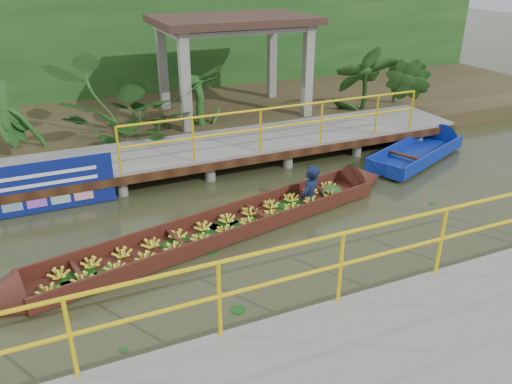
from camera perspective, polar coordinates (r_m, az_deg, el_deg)
name	(u,v)px	position (r m, az deg, el deg)	size (l,w,h in m)	color
ground	(206,244)	(9.03, -5.73, -5.97)	(80.00, 80.00, 0.00)	#2C2E17
land_strip	(128,120)	(15.72, -14.46, 7.98)	(30.00, 8.00, 0.45)	#342A1A
far_dock	(160,156)	(11.83, -10.97, 4.02)	(16.00, 2.06, 1.66)	slate
near_dock	(404,379)	(6.30, 16.60, -19.76)	(18.00, 2.40, 1.73)	slate
pavilion	(233,30)	(14.80, -2.68, 17.99)	(4.40, 3.00, 3.00)	slate
foliage_backdrop	(108,47)	(17.76, -16.59, 15.56)	(30.00, 0.80, 4.00)	#184516
vendor_boat	(236,219)	(9.37, -2.34, -3.09)	(8.60, 2.61, 1.94)	#37150F
moored_blue_boat	(432,146)	(14.02, 19.46, 4.99)	(3.81, 2.35, 0.89)	navy
blue_banner	(25,190)	(10.72, -24.94, 0.22)	(3.41, 0.04, 1.07)	navy
tropical_plants	(194,95)	(13.65, -7.10, 10.98)	(14.45, 1.45, 1.81)	#184516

